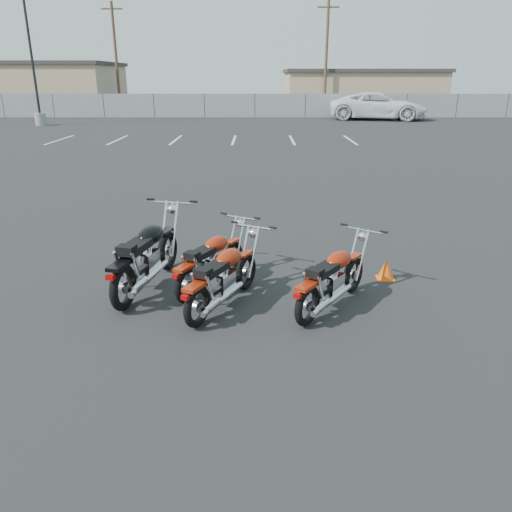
{
  "coord_description": "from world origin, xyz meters",
  "views": [
    {
      "loc": [
        0.22,
        -6.19,
        3.11
      ],
      "look_at": [
        0.2,
        0.6,
        0.65
      ],
      "focal_mm": 35.0,
      "sensor_mm": 36.0,
      "label": 1
    }
  ],
  "objects_px": {
    "motorcycle_front_red": "(211,261)",
    "white_van": "(379,98)",
    "motorcycle_third_red": "(223,277)",
    "motorcycle_second_black": "(147,256)",
    "motorcycle_rear_red": "(333,279)"
  },
  "relations": [
    {
      "from": "motorcycle_front_red",
      "to": "white_van",
      "type": "distance_m",
      "value": 33.24
    },
    {
      "from": "motorcycle_third_red",
      "to": "motorcycle_second_black",
      "type": "bearing_deg",
      "value": 150.98
    },
    {
      "from": "white_van",
      "to": "motorcycle_second_black",
      "type": "bearing_deg",
      "value": 172.55
    },
    {
      "from": "motorcycle_second_black",
      "to": "motorcycle_rear_red",
      "type": "relative_size",
      "value": 1.3
    },
    {
      "from": "motorcycle_front_red",
      "to": "motorcycle_second_black",
      "type": "xyz_separation_m",
      "value": [
        -0.98,
        -0.03,
        0.09
      ]
    },
    {
      "from": "white_van",
      "to": "motorcycle_rear_red",
      "type": "bearing_deg",
      "value": 177.38
    },
    {
      "from": "motorcycle_front_red",
      "to": "motorcycle_second_black",
      "type": "bearing_deg",
      "value": -178.35
    },
    {
      "from": "motorcycle_third_red",
      "to": "motorcycle_rear_red",
      "type": "relative_size",
      "value": 1.07
    },
    {
      "from": "motorcycle_third_red",
      "to": "motorcycle_rear_red",
      "type": "bearing_deg",
      "value": -1.08
    },
    {
      "from": "motorcycle_third_red",
      "to": "motorcycle_rear_red",
      "type": "xyz_separation_m",
      "value": [
        1.53,
        -0.03,
        -0.01
      ]
    },
    {
      "from": "motorcycle_third_red",
      "to": "white_van",
      "type": "height_order",
      "value": "white_van"
    },
    {
      "from": "motorcycle_second_black",
      "to": "white_van",
      "type": "distance_m",
      "value": 33.56
    },
    {
      "from": "motorcycle_front_red",
      "to": "white_van",
      "type": "relative_size",
      "value": 0.22
    },
    {
      "from": "motorcycle_front_red",
      "to": "white_van",
      "type": "height_order",
      "value": "white_van"
    },
    {
      "from": "motorcycle_third_red",
      "to": "white_van",
      "type": "bearing_deg",
      "value": 73.66
    }
  ]
}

